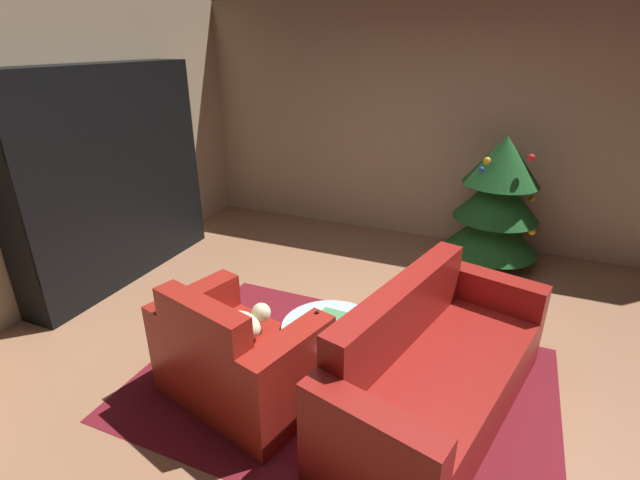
% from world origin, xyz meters
% --- Properties ---
extents(ground_plane, '(6.99, 6.99, 0.00)m').
position_xyz_m(ground_plane, '(0.00, 0.00, 0.00)').
color(ground_plane, '#9F6E4E').
extents(wall_back, '(5.95, 0.06, 2.68)m').
position_xyz_m(wall_back, '(0.00, 2.79, 1.34)').
color(wall_back, tan).
rests_on(wall_back, ground).
extents(wall_left, '(0.06, 5.64, 2.68)m').
position_xyz_m(wall_left, '(-2.94, 0.00, 1.34)').
color(wall_left, tan).
rests_on(wall_left, ground).
extents(area_rug, '(2.83, 1.99, 0.01)m').
position_xyz_m(area_rug, '(-0.07, -0.15, 0.00)').
color(area_rug, maroon).
rests_on(area_rug, ground).
extents(bookshelf_unit, '(0.37, 2.12, 2.05)m').
position_xyz_m(bookshelf_unit, '(-2.68, 0.69, 1.00)').
color(bookshelf_unit, black).
rests_on(bookshelf_unit, ground).
extents(armchair_red, '(1.20, 0.94, 0.85)m').
position_xyz_m(armchair_red, '(-0.67, -0.54, 0.31)').
color(armchair_red, maroon).
rests_on(armchair_red, ground).
extents(couch_red, '(1.23, 2.00, 0.85)m').
position_xyz_m(couch_red, '(0.54, -0.16, 0.30)').
color(couch_red, maroon).
rests_on(couch_red, ground).
extents(coffee_table, '(0.69, 0.69, 0.45)m').
position_xyz_m(coffee_table, '(-0.16, -0.15, 0.40)').
color(coffee_table, black).
rests_on(coffee_table, ground).
extents(book_stack_on_table, '(0.21, 0.18, 0.09)m').
position_xyz_m(book_stack_on_table, '(-0.14, -0.16, 0.49)').
color(book_stack_on_table, '#387458').
rests_on(book_stack_on_table, coffee_table).
extents(bottle_on_table, '(0.06, 0.06, 0.23)m').
position_xyz_m(bottle_on_table, '(-0.19, -0.33, 0.54)').
color(bottle_on_table, '#512D12').
rests_on(bottle_on_table, coffee_table).
extents(decorated_tree, '(0.95, 0.95, 1.38)m').
position_xyz_m(decorated_tree, '(0.72, 2.26, 0.71)').
color(decorated_tree, brown).
rests_on(decorated_tree, ground).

